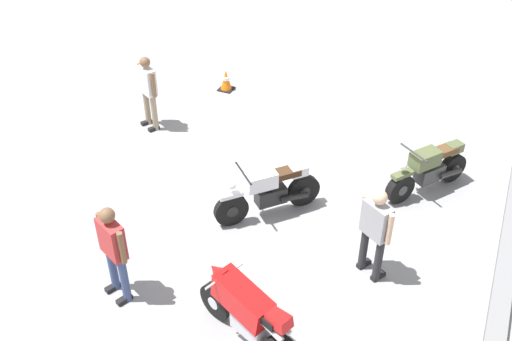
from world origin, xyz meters
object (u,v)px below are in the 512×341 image
person_in_red_shirt (113,247)px  person_in_gray_shirt (375,228)px  motorcycle_olive_vintage (429,170)px  traffic_cone (226,80)px  motorcycle_silver_cruiser (269,191)px  motorcycle_red_sportbike (247,312)px  person_in_white_shirt (148,88)px

person_in_red_shirt → person_in_gray_shirt: size_ratio=1.01×
motorcycle_olive_vintage → traffic_cone: 5.81m
motorcycle_silver_cruiser → motorcycle_red_sportbike: motorcycle_red_sportbike is taller
person_in_red_shirt → person_in_white_shirt: (-4.51, -2.30, -0.02)m
motorcycle_silver_cruiser → person_in_white_shirt: bearing=-72.9°
motorcycle_red_sportbike → person_in_gray_shirt: size_ratio=1.10×
person_in_red_shirt → person_in_white_shirt: person_in_red_shirt is taller
motorcycle_red_sportbike → traffic_cone: bearing=-39.7°
motorcycle_silver_cruiser → person_in_red_shirt: 3.12m
person_in_gray_shirt → motorcycle_red_sportbike: bearing=179.7°
motorcycle_silver_cruiser → motorcycle_olive_vintage: 3.16m
motorcycle_red_sportbike → traffic_cone: size_ratio=3.56×
motorcycle_silver_cruiser → motorcycle_olive_vintage: bearing=169.9°
motorcycle_olive_vintage → person_in_gray_shirt: 2.72m
motorcycle_olive_vintage → traffic_cone: size_ratio=3.17×
person_in_white_shirt → person_in_red_shirt: bearing=55.2°
motorcycle_silver_cruiser → motorcycle_olive_vintage: motorcycle_silver_cruiser is taller
motorcycle_silver_cruiser → traffic_cone: (-4.02, -2.90, -0.26)m
motorcycle_olive_vintage → person_in_white_shirt: 6.19m
motorcycle_silver_cruiser → person_in_gray_shirt: person_in_gray_shirt is taller
motorcycle_olive_vintage → traffic_cone: bearing=-75.7°
person_in_white_shirt → person_in_gray_shirt: size_ratio=1.00×
motorcycle_silver_cruiser → motorcycle_olive_vintage: (-1.92, 2.52, -0.03)m
motorcycle_olive_vintage → person_in_white_shirt: (0.17, -6.17, 0.50)m
motorcycle_silver_cruiser → traffic_cone: bearing=-101.6°
person_in_red_shirt → traffic_cone: 7.00m
motorcycle_red_sportbike → person_in_gray_shirt: person_in_gray_shirt is taller
person_in_red_shirt → person_in_white_shirt: size_ratio=1.02×
person_in_white_shirt → person_in_gray_shirt: person_in_gray_shirt is taller
motorcycle_silver_cruiser → motorcycle_red_sportbike: 2.88m
motorcycle_olive_vintage → person_in_white_shirt: bearing=-52.8°
motorcycle_red_sportbike → motorcycle_olive_vintage: bearing=-88.3°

